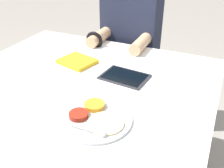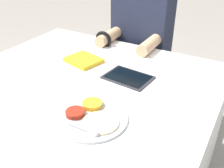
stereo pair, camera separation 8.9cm
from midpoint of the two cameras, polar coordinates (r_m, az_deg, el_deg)
dining_table at (r=1.42m, az=-4.10°, el=-12.11°), size 1.20×1.10×0.71m
thali_tray at (r=0.98m, az=-1.96°, el=-7.23°), size 0.27×0.27×0.03m
red_notebook at (r=1.40m, az=-4.41°, el=5.13°), size 0.21×0.18×0.02m
tablet_device at (r=1.25m, az=5.54°, el=1.40°), size 0.23×0.18×0.01m
person_diner at (r=1.83m, az=7.58°, el=6.11°), size 0.37×0.42×1.20m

